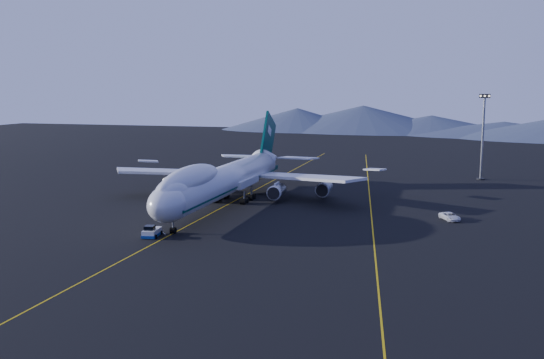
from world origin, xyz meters
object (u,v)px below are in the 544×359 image
(service_van, at_px, (450,216))
(floodlight_mast, at_px, (483,137))
(pushback_tug, at_px, (152,233))
(boeing_747, at_px, (226,179))

(service_van, bearing_deg, floodlight_mast, 54.08)
(service_van, distance_m, floodlight_mast, 58.47)
(pushback_tug, distance_m, service_van, 56.54)
(floodlight_mast, bearing_deg, service_van, -98.32)
(pushback_tug, distance_m, floodlight_mast, 102.87)
(service_van, bearing_deg, boeing_747, 150.16)
(pushback_tug, xyz_separation_m, service_van, (49.29, 27.71, 0.11))
(pushback_tug, relative_size, floodlight_mast, 0.21)
(pushback_tug, height_order, service_van, pushback_tug)
(boeing_747, relative_size, floodlight_mast, 3.06)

